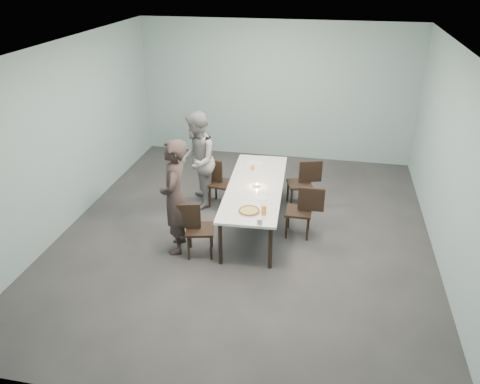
% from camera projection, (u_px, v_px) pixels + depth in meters
% --- Properties ---
extents(ground, '(7.00, 7.00, 0.00)m').
position_uv_depth(ground, '(246.00, 233.00, 7.83)').
color(ground, '#333335').
rests_on(ground, ground).
extents(room_shell, '(6.02, 7.02, 3.01)m').
position_uv_depth(room_shell, '(246.00, 116.00, 6.91)').
color(room_shell, '#94B6BB').
rests_on(room_shell, ground).
extents(table, '(1.04, 2.64, 0.75)m').
position_uv_depth(table, '(255.00, 188.00, 7.76)').
color(table, white).
rests_on(table, ground).
extents(chair_near_left, '(0.65, 0.50, 0.87)m').
position_uv_depth(chair_near_left, '(194.00, 226.00, 7.06)').
color(chair_near_left, black).
rests_on(chair_near_left, ground).
extents(chair_far_left, '(0.63, 0.46, 0.87)m').
position_uv_depth(chair_far_left, '(217.00, 179.00, 8.53)').
color(chair_far_left, black).
rests_on(chair_far_left, ground).
extents(chair_near_right, '(0.61, 0.42, 0.87)m').
position_uv_depth(chair_near_right, '(304.00, 208.00, 7.56)').
color(chair_near_right, black).
rests_on(chair_near_right, ground).
extents(chair_far_right, '(0.65, 0.53, 0.87)m').
position_uv_depth(chair_far_right, '(304.00, 180.00, 8.49)').
color(chair_far_right, black).
rests_on(chair_far_right, ground).
extents(diner_near, '(0.54, 0.73, 1.83)m').
position_uv_depth(diner_near, '(175.00, 197.00, 7.00)').
color(diner_near, black).
rests_on(diner_near, ground).
extents(diner_far, '(0.85, 0.99, 1.78)m').
position_uv_depth(diner_far, '(197.00, 161.00, 8.32)').
color(diner_far, gray).
rests_on(diner_far, ground).
extents(pizza, '(0.34, 0.34, 0.04)m').
position_uv_depth(pizza, '(249.00, 211.00, 6.92)').
color(pizza, white).
rests_on(pizza, table).
extents(side_plate, '(0.18, 0.18, 0.01)m').
position_uv_depth(side_plate, '(262.00, 198.00, 7.31)').
color(side_plate, white).
rests_on(side_plate, table).
extents(beer_glass, '(0.08, 0.08, 0.15)m').
position_uv_depth(beer_glass, '(264.00, 210.00, 6.83)').
color(beer_glass, gold).
rests_on(beer_glass, table).
extents(water_tumbler, '(0.08, 0.08, 0.09)m').
position_uv_depth(water_tumbler, '(260.00, 221.00, 6.60)').
color(water_tumbler, silver).
rests_on(water_tumbler, table).
extents(tealight, '(0.06, 0.06, 0.05)m').
position_uv_depth(tealight, '(257.00, 185.00, 7.69)').
color(tealight, silver).
rests_on(tealight, table).
extents(amber_tumbler, '(0.07, 0.07, 0.08)m').
position_uv_depth(amber_tumbler, '(253.00, 168.00, 8.29)').
color(amber_tumbler, gold).
rests_on(amber_tumbler, table).
extents(menu, '(0.31, 0.24, 0.01)m').
position_uv_depth(menu, '(255.00, 163.00, 8.57)').
color(menu, silver).
rests_on(menu, table).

